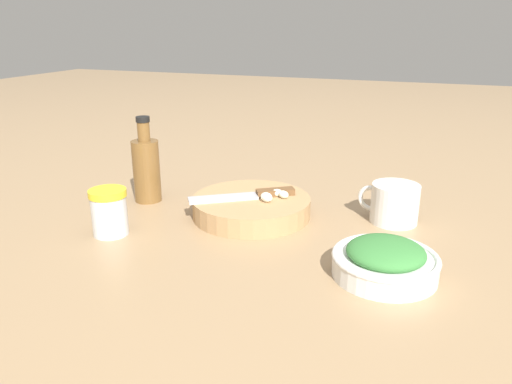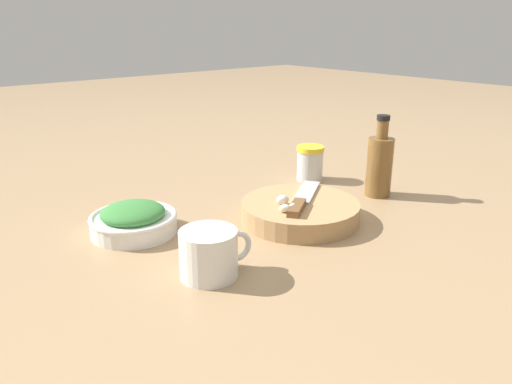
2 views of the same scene
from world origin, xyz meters
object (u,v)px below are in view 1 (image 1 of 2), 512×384
herb_bowl (385,260)px  coffee_mug (394,203)px  garlic_cloves (274,195)px  spice_jar (109,212)px  chef_knife (249,195)px  oil_bottle (146,168)px  cutting_board (251,207)px

herb_bowl → coffee_mug: size_ratio=1.36×
garlic_cloves → spice_jar: size_ratio=0.67×
garlic_cloves → spice_jar: 0.31m
chef_knife → oil_bottle: oil_bottle is taller
spice_jar → oil_bottle: bearing=-79.2°
herb_bowl → oil_bottle: (0.51, -0.16, 0.05)m
spice_jar → cutting_board: bearing=-140.2°
cutting_board → oil_bottle: bearing=-1.6°
cutting_board → chef_knife: chef_knife is taller
garlic_cloves → coffee_mug: (-0.22, -0.06, -0.01)m
spice_jar → herb_bowl: bearing=-178.3°
cutting_board → spice_jar: bearing=39.8°
cutting_board → chef_knife: bearing=8.6°
coffee_mug → oil_bottle: (0.50, 0.06, 0.03)m
spice_jar → coffee_mug: spice_jar is taller
coffee_mug → chef_knife: bearing=14.4°
spice_jar → oil_bottle: 0.18m
chef_knife → cutting_board: bearing=-115.4°
spice_jar → coffee_mug: bearing=-153.0°
chef_knife → herb_bowl: (-0.28, 0.16, -0.02)m
spice_jar → oil_bottle: oil_bottle is taller
chef_knife → oil_bottle: bearing=54.3°
cutting_board → chef_knife: size_ratio=1.22×
garlic_cloves → herb_bowl: (-0.23, 0.16, -0.02)m
garlic_cloves → oil_bottle: size_ratio=0.31×
coffee_mug → garlic_cloves: bearing=16.1°
herb_bowl → spice_jar: (0.48, 0.01, 0.02)m
cutting_board → garlic_cloves: bearing=-173.7°
herb_bowl → coffee_mug: coffee_mug is taller
cutting_board → garlic_cloves: (-0.04, -0.00, 0.03)m
herb_bowl → garlic_cloves: bearing=-35.1°
cutting_board → coffee_mug: bearing=-165.5°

